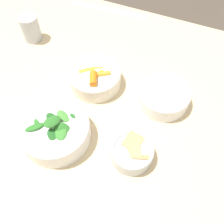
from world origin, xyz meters
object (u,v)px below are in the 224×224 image
(bowl_carrots, at_px, (95,77))
(bowl_greens, at_px, (55,131))
(bowl_cookies, at_px, (132,152))
(ruler, at_px, (108,10))
(cup, at_px, (31,28))
(bowl_beans_hotdog, at_px, (164,97))

(bowl_carrots, height_order, bowl_greens, bowl_greens)
(bowl_cookies, bearing_deg, ruler, 119.31)
(bowl_greens, distance_m, bowl_cookies, 0.22)
(cup, bearing_deg, bowl_carrots, -19.15)
(ruler, bearing_deg, cup, -124.89)
(bowl_greens, relative_size, ruler, 0.59)
(bowl_carrots, bearing_deg, bowl_greens, -93.60)
(bowl_beans_hotdog, relative_size, bowl_cookies, 1.35)
(bowl_carrots, relative_size, ruler, 0.51)
(bowl_greens, height_order, ruler, bowl_greens)
(bowl_carrots, height_order, bowl_cookies, bowl_carrots)
(bowl_cookies, bearing_deg, bowl_greens, -172.56)
(bowl_carrots, distance_m, bowl_cookies, 0.29)
(bowl_carrots, xyz_separation_m, bowl_beans_hotdog, (0.23, 0.02, -0.01))
(bowl_cookies, distance_m, cup, 0.61)
(bowl_greens, relative_size, bowl_beans_hotdog, 1.25)
(bowl_beans_hotdog, height_order, cup, cup)
(bowl_greens, relative_size, bowl_cookies, 1.68)
(bowl_greens, bearing_deg, cup, 131.88)
(bowl_carrots, height_order, ruler, bowl_carrots)
(bowl_carrots, xyz_separation_m, ruler, (-0.12, 0.39, -0.03))
(bowl_beans_hotdog, distance_m, bowl_cookies, 0.22)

